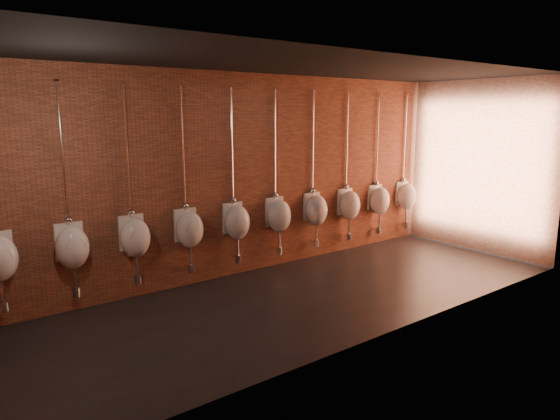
# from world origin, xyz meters

# --- Properties ---
(ground) EXTENTS (8.50, 8.50, 0.00)m
(ground) POSITION_xyz_m (0.00, 0.00, 0.00)
(ground) COLOR black
(ground) RESTS_ON ground
(room_shell) EXTENTS (8.54, 3.04, 3.22)m
(room_shell) POSITION_xyz_m (0.00, 0.00, 2.01)
(room_shell) COLOR black
(room_shell) RESTS_ON ground
(urinal_1) EXTENTS (0.42, 0.36, 2.72)m
(urinal_1) POSITION_xyz_m (-2.75, 1.35, 0.91)
(urinal_1) COLOR white
(urinal_1) RESTS_ON ground
(urinal_2) EXTENTS (0.42, 0.36, 2.72)m
(urinal_2) POSITION_xyz_m (-1.92, 1.35, 0.91)
(urinal_2) COLOR white
(urinal_2) RESTS_ON ground
(urinal_3) EXTENTS (0.42, 0.36, 2.72)m
(urinal_3) POSITION_xyz_m (-1.10, 1.35, 0.91)
(urinal_3) COLOR white
(urinal_3) RESTS_ON ground
(urinal_4) EXTENTS (0.42, 0.36, 2.72)m
(urinal_4) POSITION_xyz_m (-0.27, 1.35, 0.91)
(urinal_4) COLOR white
(urinal_4) RESTS_ON ground
(urinal_5) EXTENTS (0.42, 0.36, 2.72)m
(urinal_5) POSITION_xyz_m (0.56, 1.35, 0.91)
(urinal_5) COLOR white
(urinal_5) RESTS_ON ground
(urinal_6) EXTENTS (0.42, 0.36, 2.72)m
(urinal_6) POSITION_xyz_m (1.38, 1.35, 0.91)
(urinal_6) COLOR white
(urinal_6) RESTS_ON ground
(urinal_7) EXTENTS (0.42, 0.36, 2.72)m
(urinal_7) POSITION_xyz_m (2.21, 1.35, 0.91)
(urinal_7) COLOR white
(urinal_7) RESTS_ON ground
(urinal_8) EXTENTS (0.42, 0.36, 2.72)m
(urinal_8) POSITION_xyz_m (3.04, 1.35, 0.91)
(urinal_8) COLOR white
(urinal_8) RESTS_ON ground
(urinal_9) EXTENTS (0.42, 0.36, 2.72)m
(urinal_9) POSITION_xyz_m (3.86, 1.35, 0.91)
(urinal_9) COLOR white
(urinal_9) RESTS_ON ground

